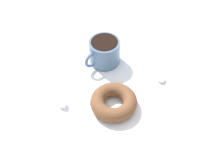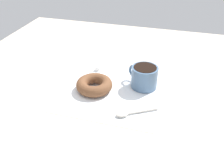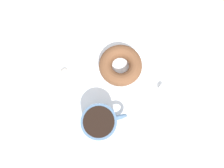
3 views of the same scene
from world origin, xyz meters
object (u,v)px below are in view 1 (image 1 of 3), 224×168
object	(u,v)px
coffee_cup	(104,51)
sugar_cube	(63,105)
donut	(114,102)
spoon	(159,74)

from	to	relation	value
coffee_cup	sugar_cube	xyz separation A→B (cm)	(-18.45, 6.23, -3.07)
coffee_cup	sugar_cube	world-z (taller)	coffee_cup
coffee_cup	sugar_cube	distance (cm)	19.72
donut	sugar_cube	size ratio (longest dim) A/B	7.84
coffee_cup	donut	distance (cm)	16.79
coffee_cup	spoon	world-z (taller)	coffee_cup
coffee_cup	sugar_cube	size ratio (longest dim) A/B	6.93
spoon	coffee_cup	bearing A→B (deg)	83.60
donut	spoon	bearing A→B (deg)	-35.82
donut	sugar_cube	distance (cm)	13.09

